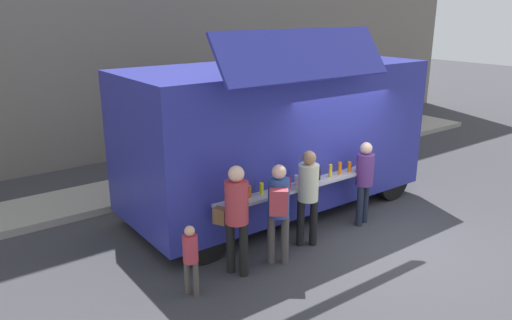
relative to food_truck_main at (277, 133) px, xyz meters
The scene contains 9 objects.
ground_plane 3.01m from the food_truck_main, 76.85° to the right, with size 60.00×60.00×0.00m, color #38383D.
curb_strip 5.03m from the food_truck_main, 146.81° to the left, with size 28.00×1.60×0.15m, color #9E998E.
food_truck_main is the anchor object (origin of this frame).
trash_bin 4.79m from the food_truck_main, 29.95° to the left, with size 0.60×0.60×0.96m, color #2C6335.
customer_front_ordering 1.86m from the food_truck_main, 110.98° to the right, with size 0.35×0.35×1.74m.
customer_mid_with_backpack 2.44m from the food_truck_main, 128.22° to the right, with size 0.51×0.54×1.70m.
customer_rear_waiting 2.83m from the food_truck_main, 142.00° to the right, with size 0.42×0.58×1.80m.
customer_extra_browsing 1.94m from the food_truck_main, 62.76° to the right, with size 0.34×0.34×1.65m.
child_near_queue 3.69m from the food_truck_main, 149.24° to the right, with size 0.22×0.22×1.10m.
Camera 1 is at (-6.67, -4.97, 4.03)m, focal length 34.42 mm.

